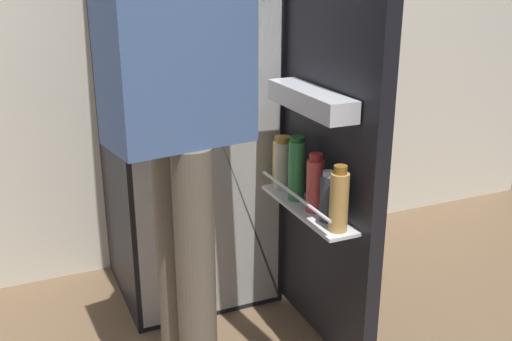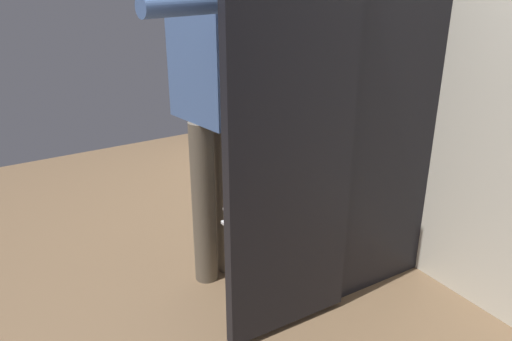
# 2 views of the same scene
# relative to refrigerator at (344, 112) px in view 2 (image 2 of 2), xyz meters

# --- Properties ---
(ground_plane) EXTENTS (5.02, 5.02, 0.00)m
(ground_plane) POSITION_rel_refrigerator_xyz_m (-0.03, -0.48, -0.88)
(ground_plane) COLOR brown
(kitchen_wall) EXTENTS (4.40, 0.10, 2.53)m
(kitchen_wall) POSITION_rel_refrigerator_xyz_m (-0.03, 0.40, 0.39)
(kitchen_wall) COLOR silver
(kitchen_wall) RESTS_ON ground_plane
(refrigerator) EXTENTS (0.67, 1.19, 1.75)m
(refrigerator) POSITION_rel_refrigerator_xyz_m (0.00, 0.00, 0.00)
(refrigerator) COLOR black
(refrigerator) RESTS_ON ground_plane
(person) EXTENTS (0.62, 0.68, 1.74)m
(person) POSITION_rel_refrigerator_xyz_m (-0.24, -0.61, 0.18)
(person) COLOR #665B4C
(person) RESTS_ON ground_plane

